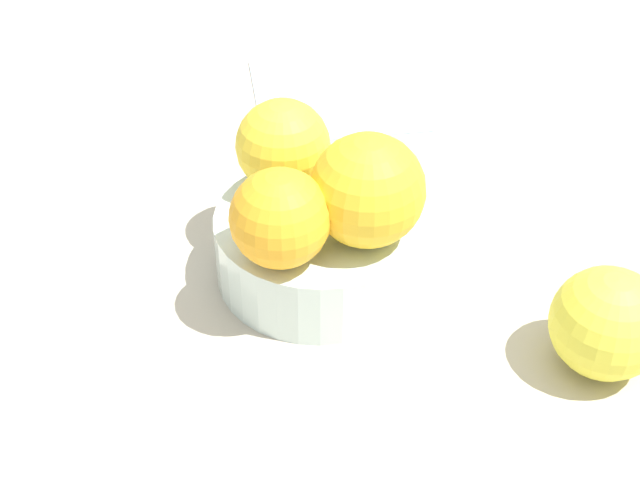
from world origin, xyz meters
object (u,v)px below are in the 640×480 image
folded_napkin (336,94)px  orange_in_bowl_1 (282,146)px  orange_loose_0 (608,323)px  orange_in_bowl_0 (368,190)px  fruit_bowl (320,247)px  orange_in_bowl_2 (280,218)px

folded_napkin → orange_in_bowl_1: bearing=-134.9°
folded_napkin → orange_loose_0: bearing=-98.2°
orange_loose_0 → orange_in_bowl_0: bearing=121.3°
fruit_bowl → orange_loose_0: bearing=-60.4°
orange_in_bowl_0 → orange_in_bowl_1: bearing=100.5°
orange_loose_0 → fruit_bowl: bearing=119.6°
orange_in_bowl_2 → orange_loose_0: 19.93cm
fruit_bowl → orange_in_bowl_2: orange_in_bowl_2 is taller
fruit_bowl → orange_in_bowl_2: 7.18cm
fruit_bowl → orange_loose_0: size_ratio=2.03×
fruit_bowl → orange_in_bowl_0: (1.29, -3.18, 6.00)cm
orange_in_bowl_0 → orange_loose_0: size_ratio=1.05×
orange_in_bowl_0 → orange_in_bowl_1: size_ratio=1.14×
orange_in_bowl_1 → orange_loose_0: (9.28, -20.46, -4.43)cm
orange_in_bowl_0 → orange_loose_0: (7.89, -12.98, -4.86)cm
orange_loose_0 → folded_napkin: orange_loose_0 is taller
orange_in_bowl_2 → orange_in_bowl_0: bearing=-12.2°
orange_in_bowl_0 → orange_in_bowl_2: (-5.46, 1.18, -0.51)cm
fruit_bowl → orange_in_bowl_0: 6.91cm
fruit_bowl → orange_loose_0: orange_loose_0 is taller
fruit_bowl → folded_napkin: fruit_bowl is taller
fruit_bowl → folded_napkin: bearing=52.7°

